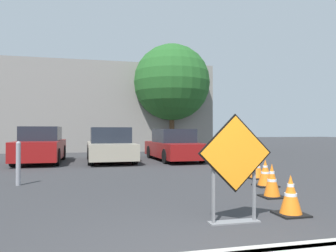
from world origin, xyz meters
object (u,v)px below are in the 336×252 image
object	(u,v)px
parked_car_nearest	(41,146)
parked_car_third	(174,146)
parked_car_second	(110,146)
traffic_cone_nearest	(291,195)
traffic_cone_fourth	(257,168)
traffic_cone_third	(265,173)
bollard_nearest	(18,162)
traffic_cone_second	(272,181)
road_closed_sign	(235,162)
traffic_cone_fifth	(254,161)

from	to	relation	value
parked_car_nearest	parked_car_third	distance (m)	5.74
parked_car_second	traffic_cone_nearest	bearing A→B (deg)	102.00
traffic_cone_fourth	parked_car_nearest	xyz separation A→B (m)	(-6.59, 6.21, 0.39)
traffic_cone_third	bollard_nearest	world-z (taller)	bollard_nearest
traffic_cone_nearest	parked_car_nearest	distance (m)	11.22
traffic_cone_second	parked_car_nearest	size ratio (longest dim) A/B	0.16
traffic_cone_third	traffic_cone_second	bearing A→B (deg)	-114.73
parked_car_nearest	traffic_cone_nearest	bearing A→B (deg)	117.71
traffic_cone_second	parked_car_nearest	xyz separation A→B (m)	(-5.57, 8.66, 0.37)
parked_car_nearest	bollard_nearest	xyz separation A→B (m)	(0.26, -5.91, -0.13)
road_closed_sign	traffic_cone_third	bearing A→B (deg)	52.80
traffic_cone_nearest	traffic_cone_third	size ratio (longest dim) A/B	0.99
traffic_cone_third	traffic_cone_fifth	bearing A→B (deg)	66.94
traffic_cone_third	traffic_cone_nearest	bearing A→B (deg)	-112.08
traffic_cone_fourth	parked_car_second	xyz separation A→B (m)	(-3.72, 6.09, 0.38)
road_closed_sign	traffic_cone_nearest	distance (m)	1.24
parked_car_third	parked_car_nearest	bearing A→B (deg)	-4.89
parked_car_second	parked_car_third	xyz separation A→B (m)	(2.87, -0.09, -0.04)
parked_car_second	traffic_cone_fifth	bearing A→B (deg)	131.11
traffic_cone_fifth	parked_car_second	distance (m)	6.49
road_closed_sign	traffic_cone_fourth	bearing A→B (deg)	57.48
traffic_cone_third	traffic_cone_fifth	distance (m)	2.72
traffic_cone_fourth	traffic_cone_fifth	world-z (taller)	traffic_cone_fifth
traffic_cone_second	traffic_cone_third	xyz separation A→B (m)	(0.56, 1.22, -0.02)
traffic_cone_fifth	parked_car_second	bearing A→B (deg)	131.86
parked_car_third	traffic_cone_second	bearing A→B (deg)	86.03
traffic_cone_nearest	parked_car_second	xyz separation A→B (m)	(-2.23, 9.87, 0.37)
traffic_cone_fourth	parked_car_second	world-z (taller)	parked_car_second
traffic_cone_nearest	parked_car_nearest	size ratio (longest dim) A/B	0.15
traffic_cone_third	parked_car_nearest	xyz separation A→B (m)	(-6.13, 7.45, 0.39)
road_closed_sign	traffic_cone_fifth	size ratio (longest dim) A/B	2.08
traffic_cone_second	traffic_cone_fourth	bearing A→B (deg)	67.57
traffic_cone_second	traffic_cone_fifth	size ratio (longest dim) A/B	0.89
traffic_cone_third	parked_car_third	world-z (taller)	parked_car_third
parked_car_nearest	parked_car_third	size ratio (longest dim) A/B	0.93
traffic_cone_second	traffic_cone_fourth	xyz separation A→B (m)	(1.01, 2.45, -0.02)
traffic_cone_second	traffic_cone_third	world-z (taller)	traffic_cone_second
traffic_cone_fifth	road_closed_sign	bearing A→B (deg)	-121.00
parked_car_second	traffic_cone_second	bearing A→B (deg)	106.81
traffic_cone_fourth	bollard_nearest	distance (m)	6.33
traffic_cone_second	parked_car_second	distance (m)	8.97
traffic_cone_third	parked_car_second	size ratio (longest dim) A/B	0.14
traffic_cone_second	traffic_cone_fifth	bearing A→B (deg)	66.39
road_closed_sign	traffic_cone_second	size ratio (longest dim) A/B	2.35
traffic_cone_second	bollard_nearest	size ratio (longest dim) A/B	0.62
traffic_cone_third	traffic_cone_fourth	size ratio (longest dim) A/B	1.03
traffic_cone_nearest	traffic_cone_fourth	bearing A→B (deg)	68.57
road_closed_sign	parked_car_second	size ratio (longest dim) A/B	0.35
traffic_cone_second	traffic_cone_third	distance (m)	1.34
traffic_cone_nearest	traffic_cone_fourth	xyz separation A→B (m)	(1.48, 3.78, -0.01)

